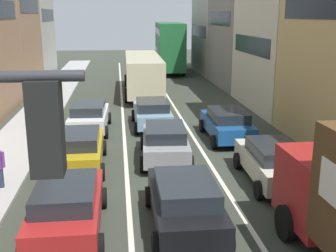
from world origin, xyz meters
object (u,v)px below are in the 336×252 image
Objects in this scene: coupe_centre_lane_fourth at (152,113)px; bus_far_queue_secondary at (169,45)px; sedan_centre_lane_second at (185,201)px; wagon_right_lane_far at (227,124)px; sedan_left_lane_third at (79,149)px; wagon_left_lane_second at (67,206)px; sedan_right_lane_behind_truck at (274,161)px; bus_mid_queue_primary at (143,71)px; sedan_left_lane_fourth at (89,116)px; hatchback_centre_lane_third at (165,142)px.

coupe_centre_lane_fourth is 23.31m from bus_far_queue_secondary.
coupe_centre_lane_fourth is at bearing 0.49° from sedan_centre_lane_second.
sedan_centre_lane_second and wagon_right_lane_far have the same top height.
sedan_centre_lane_second and sedan_left_lane_third have the same top height.
wagon_left_lane_second and sedan_left_lane_third have the same top height.
sedan_right_lane_behind_truck is 0.41× the size of bus_mid_queue_primary.
bus_mid_queue_primary reaches higher than sedan_centre_lane_second.
sedan_centre_lane_second is at bearing 176.62° from bus_far_queue_secondary.
sedan_left_lane_third is at bearing 32.81° from sedan_centre_lane_second.
sedan_left_lane_fourth is (-3.30, -0.48, 0.00)m from coupe_centre_lane_fourth.
bus_far_queue_secondary is at bearing -14.38° from bus_mid_queue_primary.
sedan_centre_lane_second is 1.00× the size of sedan_left_lane_third.
wagon_left_lane_second is at bearing 163.36° from coupe_centre_lane_fourth.
bus_far_queue_secondary is (6.99, 23.41, 2.03)m from sedan_left_lane_fourth.
sedan_left_lane_third is 0.41× the size of bus_mid_queue_primary.
wagon_left_lane_second is at bearing 171.89° from bus_mid_queue_primary.
bus_far_queue_secondary reaches higher than sedan_right_lane_behind_truck.
hatchback_centre_lane_third is (0.09, 5.90, 0.00)m from sedan_centre_lane_second.
coupe_centre_lane_fourth is 0.99× the size of sedan_left_lane_fourth.
wagon_right_lane_far is 0.41× the size of bus_far_queue_secondary.
coupe_centre_lane_fourth is at bearing -179.72° from bus_mid_queue_primary.
sedan_centre_lane_second is at bearing 179.54° from coupe_centre_lane_fourth.
hatchback_centre_lane_third and sedan_left_lane_fourth have the same top height.
wagon_left_lane_second and hatchback_centre_lane_third have the same top height.
bus_far_queue_secondary is (3.68, 34.28, 2.03)m from sedan_centre_lane_second.
sedan_centre_lane_second and wagon_left_lane_second have the same top height.
coupe_centre_lane_fourth is 0.41× the size of bus_mid_queue_primary.
sedan_right_lane_behind_truck is at bearing -156.65° from coupe_centre_lane_fourth.
sedan_right_lane_behind_truck is (3.69, 2.99, 0.00)m from sedan_centre_lane_second.
sedan_left_lane_third is (-3.48, -0.56, 0.00)m from hatchback_centre_lane_third.
sedan_right_lane_behind_truck is 0.41× the size of bus_far_queue_secondary.
sedan_left_lane_fourth is (-3.40, 4.97, 0.00)m from hatchback_centre_lane_third.
sedan_left_lane_third is (-0.12, 5.26, 0.00)m from wagon_left_lane_second.
wagon_right_lane_far is at bearing -64.69° from sedan_left_lane_third.
sedan_centre_lane_second is 11.35m from coupe_centre_lane_fourth.
wagon_right_lane_far is (-0.30, 5.57, 0.00)m from sedan_right_lane_behind_truck.
bus_far_queue_secondary is at bearing -5.69° from sedan_centre_lane_second.
sedan_centre_lane_second is 0.41× the size of bus_far_queue_secondary.
wagon_right_lane_far is at bearing -129.91° from coupe_centre_lane_fourth.
wagon_left_lane_second is 7.54m from sedan_right_lane_behind_truck.
wagon_right_lane_far is 0.41× the size of bus_mid_queue_primary.
bus_far_queue_secondary is (7.07, 28.93, 2.03)m from sedan_left_lane_third.
sedan_left_lane_fourth is (-3.31, 10.87, 0.00)m from sedan_centre_lane_second.
hatchback_centre_lane_third is 3.52m from sedan_left_lane_third.
sedan_centre_lane_second and sedan_left_lane_fourth have the same top height.
wagon_right_lane_far is at bearing -164.52° from bus_mid_queue_primary.
sedan_centre_lane_second is at bearing -179.33° from bus_mid_queue_primary.
sedan_right_lane_behind_truck is (3.70, -8.36, 0.00)m from coupe_centre_lane_fourth.
sedan_right_lane_behind_truck is 5.57m from wagon_right_lane_far.
hatchback_centre_lane_third is 1.02× the size of wagon_right_lane_far.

